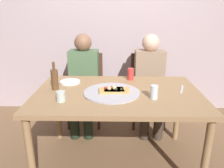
{
  "coord_description": "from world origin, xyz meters",
  "views": [
    {
      "loc": [
        -0.01,
        -1.85,
        1.46
      ],
      "look_at": [
        -0.05,
        0.07,
        0.8
      ],
      "focal_mm": 35.33,
      "sensor_mm": 36.0,
      "label": 1
    }
  ],
  "objects_px": {
    "pizza_slice_extra": "(111,90)",
    "tumbler_near": "(154,92)",
    "table_knife": "(182,89)",
    "guest_in_sweater": "(83,78)",
    "guest_in_beanie": "(150,79)",
    "dining_table": "(118,100)",
    "pizza_slice_last": "(117,90)",
    "chair_left": "(85,84)",
    "wine_bottle": "(55,79)",
    "plate_stack": "(70,82)",
    "tumbler_far": "(61,96)",
    "soda_can": "(131,74)",
    "pizza_tray": "(112,92)",
    "chair_right": "(148,84)"
  },
  "relations": [
    {
      "from": "pizza_slice_last",
      "to": "dining_table",
      "type": "bearing_deg",
      "value": 50.55
    },
    {
      "from": "dining_table",
      "to": "chair_left",
      "type": "xyz_separation_m",
      "value": [
        -0.42,
        0.87,
        -0.16
      ]
    },
    {
      "from": "dining_table",
      "to": "table_knife",
      "type": "relative_size",
      "value": 6.75
    },
    {
      "from": "dining_table",
      "to": "table_knife",
      "type": "distance_m",
      "value": 0.6
    },
    {
      "from": "pizza_slice_last",
      "to": "plate_stack",
      "type": "height_order",
      "value": "pizza_slice_last"
    },
    {
      "from": "pizza_tray",
      "to": "chair_right",
      "type": "relative_size",
      "value": 0.56
    },
    {
      "from": "tumbler_near",
      "to": "guest_in_beanie",
      "type": "xyz_separation_m",
      "value": [
        0.1,
        0.87,
        -0.16
      ]
    },
    {
      "from": "tumbler_far",
      "to": "pizza_slice_extra",
      "type": "bearing_deg",
      "value": 26.44
    },
    {
      "from": "pizza_tray",
      "to": "table_knife",
      "type": "bearing_deg",
      "value": 9.04
    },
    {
      "from": "pizza_tray",
      "to": "tumbler_near",
      "type": "relative_size",
      "value": 4.35
    },
    {
      "from": "guest_in_sweater",
      "to": "pizza_tray",
      "type": "bearing_deg",
      "value": 115.85
    },
    {
      "from": "guest_in_sweater",
      "to": "plate_stack",
      "type": "bearing_deg",
      "value": 83.01
    },
    {
      "from": "dining_table",
      "to": "soda_can",
      "type": "relative_size",
      "value": 12.17
    },
    {
      "from": "table_knife",
      "to": "guest_in_sweater",
      "type": "height_order",
      "value": "guest_in_sweater"
    },
    {
      "from": "dining_table",
      "to": "pizza_slice_last",
      "type": "height_order",
      "value": "pizza_slice_last"
    },
    {
      "from": "pizza_slice_last",
      "to": "tumbler_near",
      "type": "bearing_deg",
      "value": -23.81
    },
    {
      "from": "pizza_slice_extra",
      "to": "chair_left",
      "type": "xyz_separation_m",
      "value": [
        -0.36,
        0.9,
        -0.26
      ]
    },
    {
      "from": "pizza_tray",
      "to": "guest_in_sweater",
      "type": "height_order",
      "value": "guest_in_sweater"
    },
    {
      "from": "chair_right",
      "to": "pizza_tray",
      "type": "bearing_deg",
      "value": 63.58
    },
    {
      "from": "pizza_slice_extra",
      "to": "soda_can",
      "type": "height_order",
      "value": "soda_can"
    },
    {
      "from": "wine_bottle",
      "to": "guest_in_sweater",
      "type": "height_order",
      "value": "guest_in_sweater"
    },
    {
      "from": "pizza_slice_last",
      "to": "tumbler_near",
      "type": "height_order",
      "value": "tumbler_near"
    },
    {
      "from": "pizza_slice_extra",
      "to": "tumbler_near",
      "type": "relative_size",
      "value": 2.05
    },
    {
      "from": "pizza_slice_extra",
      "to": "chair_right",
      "type": "xyz_separation_m",
      "value": [
        0.46,
        0.9,
        -0.26
      ]
    },
    {
      "from": "pizza_slice_last",
      "to": "wine_bottle",
      "type": "distance_m",
      "value": 0.58
    },
    {
      "from": "table_knife",
      "to": "guest_in_beanie",
      "type": "relative_size",
      "value": 0.19
    },
    {
      "from": "pizza_slice_last",
      "to": "wine_bottle",
      "type": "xyz_separation_m",
      "value": [
        -0.57,
        0.07,
        0.08
      ]
    },
    {
      "from": "wine_bottle",
      "to": "soda_can",
      "type": "xyz_separation_m",
      "value": [
        0.71,
        0.3,
        -0.04
      ]
    },
    {
      "from": "tumbler_near",
      "to": "dining_table",
      "type": "bearing_deg",
      "value": 153.36
    },
    {
      "from": "pizza_slice_last",
      "to": "table_knife",
      "type": "distance_m",
      "value": 0.61
    },
    {
      "from": "guest_in_beanie",
      "to": "wine_bottle",
      "type": "bearing_deg",
      "value": 34.31
    },
    {
      "from": "pizza_tray",
      "to": "guest_in_sweater",
      "type": "distance_m",
      "value": 0.85
    },
    {
      "from": "tumbler_near",
      "to": "tumbler_far",
      "type": "height_order",
      "value": "tumbler_near"
    },
    {
      "from": "guest_in_beanie",
      "to": "tumbler_near",
      "type": "bearing_deg",
      "value": 83.53
    },
    {
      "from": "pizza_tray",
      "to": "chair_left",
      "type": "relative_size",
      "value": 0.56
    },
    {
      "from": "wine_bottle",
      "to": "guest_in_beanie",
      "type": "distance_m",
      "value": 1.2
    },
    {
      "from": "soda_can",
      "to": "plate_stack",
      "type": "height_order",
      "value": "soda_can"
    },
    {
      "from": "dining_table",
      "to": "soda_can",
      "type": "bearing_deg",
      "value": 69.18
    },
    {
      "from": "plate_stack",
      "to": "chair_right",
      "type": "distance_m",
      "value": 1.11
    },
    {
      "from": "dining_table",
      "to": "chair_left",
      "type": "height_order",
      "value": "chair_left"
    },
    {
      "from": "tumbler_far",
      "to": "soda_can",
      "type": "xyz_separation_m",
      "value": [
        0.59,
        0.58,
        0.02
      ]
    },
    {
      "from": "table_knife",
      "to": "guest_in_beanie",
      "type": "height_order",
      "value": "guest_in_beanie"
    },
    {
      "from": "wine_bottle",
      "to": "guest_in_sweater",
      "type": "relative_size",
      "value": 0.22
    },
    {
      "from": "tumbler_near",
      "to": "guest_in_sweater",
      "type": "height_order",
      "value": "guest_in_sweater"
    },
    {
      "from": "dining_table",
      "to": "pizza_tray",
      "type": "distance_m",
      "value": 0.1
    },
    {
      "from": "dining_table",
      "to": "tumbler_far",
      "type": "height_order",
      "value": "tumbler_far"
    },
    {
      "from": "soda_can",
      "to": "guest_in_beanie",
      "type": "bearing_deg",
      "value": 54.47
    },
    {
      "from": "chair_left",
      "to": "soda_can",
      "type": "bearing_deg",
      "value": 136.88
    },
    {
      "from": "plate_stack",
      "to": "chair_left",
      "type": "distance_m",
      "value": 0.68
    },
    {
      "from": "plate_stack",
      "to": "chair_right",
      "type": "bearing_deg",
      "value": 35.9
    }
  ]
}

